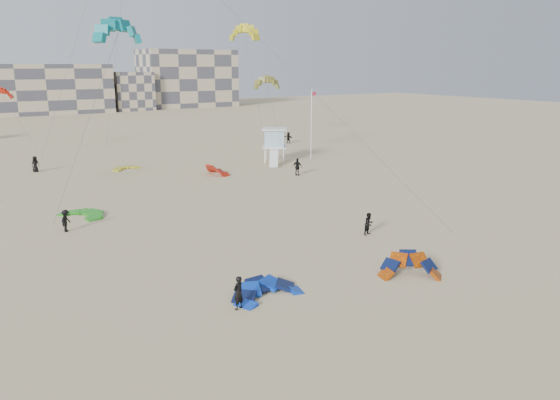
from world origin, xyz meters
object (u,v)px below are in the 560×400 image
kite_ground_blue (267,295)px  lifeguard_tower_near (275,145)px  kitesurfer_main (238,293)px  kite_ground_orange (410,276)px

kite_ground_blue → lifeguard_tower_near: size_ratio=0.62×
kite_ground_blue → lifeguard_tower_near: (21.56, 34.20, 2.08)m
kite_ground_blue → lifeguard_tower_near: 40.48m
kitesurfer_main → lifeguard_tower_near: lifeguard_tower_near is taller
kitesurfer_main → kite_ground_orange: bearing=150.9°
kite_ground_blue → kite_ground_orange: size_ratio=1.19×
kite_ground_orange → kitesurfer_main: size_ratio=1.91×
lifeguard_tower_near → kite_ground_orange: bearing=-76.6°
kite_ground_blue → kitesurfer_main: bearing=-167.1°
kite_ground_orange → kitesurfer_main: 10.44m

